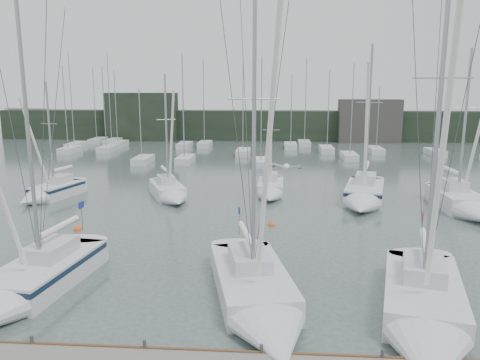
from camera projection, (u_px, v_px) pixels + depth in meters
name	position (u px, v px, depth m)	size (l,w,h in m)	color
ground	(217.00, 306.00, 19.92)	(160.00, 160.00, 0.00)	#414F4C
far_treeline	(260.00, 125.00, 80.03)	(90.00, 4.00, 5.00)	black
far_building_left	(142.00, 117.00, 79.17)	(12.00, 3.00, 8.00)	black
far_building_right	(369.00, 121.00, 76.62)	(10.00, 3.00, 7.00)	#3F3D3A
mast_forest	(225.00, 149.00, 65.63)	(58.12, 24.58, 14.39)	silver
sailboat_near_left	(23.00, 287.00, 20.39)	(4.00, 9.80, 13.95)	silver
sailboat_near_center	(261.00, 304.00, 19.00)	(5.15, 10.58, 14.82)	silver
sailboat_near_right	(425.00, 318.00, 17.75)	(5.38, 10.40, 16.11)	silver
sailboat_mid_a	(48.00, 193.00, 38.39)	(3.88, 6.85, 10.29)	silver
sailboat_mid_b	(171.00, 194.00, 38.30)	(4.88, 7.15, 10.85)	silver
sailboat_mid_c	(270.00, 190.00, 39.62)	(2.20, 6.86, 9.18)	silver
sailboat_mid_d	(364.00, 196.00, 36.76)	(4.92, 9.42, 13.27)	silver
sailboat_mid_e	(464.00, 205.00, 34.31)	(2.88, 8.36, 12.73)	silver
buoy_b	(272.00, 225.00, 31.44)	(0.48, 0.48, 0.48)	#FA5116
buoy_c	(78.00, 230.00, 30.46)	(0.56, 0.56, 0.56)	#FA5116
seagull	(286.00, 166.00, 17.60)	(1.06, 0.56, 0.22)	silver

